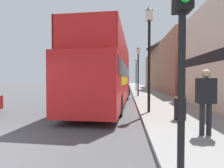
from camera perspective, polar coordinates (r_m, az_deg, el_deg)
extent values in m
plane|color=#4C4C4F|center=(24.66, -4.37, -2.46)|extent=(144.00, 144.00, 0.00)
cube|color=gray|center=(21.47, 11.19, -2.88)|extent=(3.52, 108.00, 0.14)
cube|color=#9E664C|center=(28.07, 19.62, 4.46)|extent=(6.00, 23.57, 6.39)
pyramid|color=#383333|center=(28.65, 19.70, 13.38)|extent=(6.00, 23.57, 2.51)
cube|color=red|center=(11.27, -1.71, 0.55)|extent=(2.99, 11.03, 2.45)
cube|color=yellow|center=(10.73, -2.19, 1.16)|extent=(2.76, 6.12, 0.45)
cube|color=black|center=(11.29, -1.71, 4.22)|extent=(2.97, 10.16, 0.70)
cube|color=red|center=(11.32, -1.72, 7.00)|extent=(2.94, 10.16, 0.10)
cube|color=red|center=(11.66, -7.59, 10.19)|extent=(0.56, 10.04, 1.26)
cube|color=red|center=(11.28, 4.36, 10.49)|extent=(0.56, 10.04, 1.26)
cube|color=red|center=(6.64, -9.07, 16.89)|extent=(2.45, 0.19, 1.26)
cube|color=red|center=(15.59, 0.86, 7.99)|extent=(2.52, 1.65, 1.26)
cylinder|color=black|center=(14.85, -3.78, -3.04)|extent=(0.33, 1.06, 1.05)
cylinder|color=black|center=(14.57, 4.76, -3.13)|extent=(0.33, 1.06, 1.05)
cylinder|color=black|center=(8.56, -12.57, -6.42)|extent=(0.33, 1.06, 1.05)
cylinder|color=black|center=(8.07, 2.39, -6.86)|extent=(0.33, 1.06, 1.05)
cube|color=black|center=(20.28, 3.41, -1.71)|extent=(1.92, 4.57, 0.77)
cube|color=black|center=(20.12, 3.39, 0.11)|extent=(1.62, 2.22, 0.53)
cylinder|color=black|center=(21.75, 1.54, -2.11)|extent=(0.23, 0.66, 0.66)
cylinder|color=black|center=(21.65, 5.76, -2.14)|extent=(0.23, 0.66, 0.66)
cylinder|color=black|center=(18.98, 0.72, -2.64)|extent=(0.23, 0.66, 0.66)
cylinder|color=black|center=(18.87, 5.56, -2.67)|extent=(0.23, 0.66, 0.66)
cylinder|color=#232328|center=(5.58, 27.32, -10.16)|extent=(0.13, 0.13, 0.89)
cylinder|color=#232328|center=(5.65, 29.08, -10.03)|extent=(0.13, 0.13, 0.89)
cube|color=black|center=(5.51, 28.31, -1.95)|extent=(0.48, 0.26, 0.70)
sphere|color=tan|center=(5.51, 28.37, 2.99)|extent=(0.24, 0.24, 0.24)
cylinder|color=black|center=(3.15, 21.73, -2.55)|extent=(0.12, 0.12, 2.68)
cylinder|color=black|center=(8.49, 12.00, 5.56)|extent=(0.13, 0.13, 4.33)
cylinder|color=silver|center=(8.98, 12.08, 20.93)|extent=(0.32, 0.32, 0.45)
cone|color=black|center=(9.10, 12.10, 22.92)|extent=(0.35, 0.35, 0.22)
cylinder|color=black|center=(16.53, 8.53, 2.88)|extent=(0.13, 0.13, 3.92)
cylinder|color=silver|center=(16.73, 8.56, 10.39)|extent=(0.32, 0.32, 0.45)
cone|color=black|center=(16.79, 8.57, 11.52)|extent=(0.35, 0.35, 0.22)
cylinder|color=black|center=(24.62, 7.88, 2.16)|extent=(0.13, 0.13, 3.69)
cylinder|color=silver|center=(24.73, 7.90, 6.96)|extent=(0.32, 0.32, 0.45)
cone|color=black|center=(24.77, 7.90, 7.73)|extent=(0.35, 0.35, 0.22)
cylinder|color=black|center=(7.28, 21.33, -7.33)|extent=(0.44, 0.44, 0.90)
cylinder|color=#B28E1E|center=(7.23, 21.36, -4.11)|extent=(0.48, 0.48, 0.06)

